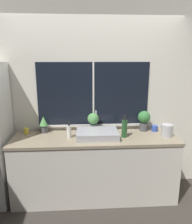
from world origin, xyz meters
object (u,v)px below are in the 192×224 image
at_px(potted_plant_right, 144,119).
at_px(kettle, 167,130).
at_px(mug_blue, 155,128).
at_px(bottle_tall, 124,128).
at_px(potted_plant_center, 93,120).
at_px(soap_bottle, 69,131).
at_px(sink, 97,134).
at_px(mug_yellow, 26,131).
at_px(potted_plant_left, 44,124).

relative_size(potted_plant_right, kettle, 1.61).
bearing_deg(mug_blue, bottle_tall, -155.91).
bearing_deg(kettle, potted_plant_center, 165.57).
bearing_deg(potted_plant_center, mug_blue, -2.15).
bearing_deg(kettle, potted_plant_right, 134.49).
distance_m(potted_plant_center, soap_bottle, 0.42).
xyz_separation_m(soap_bottle, bottle_tall, (0.74, -0.02, 0.03)).
xyz_separation_m(sink, mug_blue, (0.86, 0.19, -0.01)).
bearing_deg(potted_plant_right, potted_plant_center, 180.00).
xyz_separation_m(mug_yellow, kettle, (1.94, -0.21, 0.05)).
distance_m(sink, kettle, 0.95).
relative_size(potted_plant_center, mug_yellow, 3.30).
relative_size(mug_blue, kettle, 0.50).
xyz_separation_m(soap_bottle, mug_blue, (1.23, 0.20, -0.05)).
bearing_deg(mug_blue, mug_yellow, -179.70).
xyz_separation_m(sink, mug_yellow, (-0.99, 0.18, -0.00)).
bearing_deg(sink, potted_plant_right, 17.76).
height_order(potted_plant_left, soap_bottle, potted_plant_left).
height_order(potted_plant_center, kettle, potted_plant_center).
bearing_deg(mug_blue, potted_plant_center, 177.85).
relative_size(mug_yellow, kettle, 0.46).
distance_m(sink, mug_blue, 0.88).
bearing_deg(soap_bottle, bottle_tall, -1.61).
distance_m(mug_yellow, kettle, 1.95).
bearing_deg(potted_plant_right, kettle, -45.51).
height_order(potted_plant_center, mug_yellow, potted_plant_center).
bearing_deg(potted_plant_center, bottle_tall, -31.90).
height_order(soap_bottle, bottle_tall, bottle_tall).
relative_size(potted_plant_center, soap_bottle, 1.27).
distance_m(potted_plant_right, bottle_tall, 0.42).
relative_size(potted_plant_center, kettle, 1.50).
bearing_deg(potted_plant_right, sink, -162.24).
xyz_separation_m(potted_plant_left, mug_yellow, (-0.24, -0.04, -0.09)).
xyz_separation_m(sink, potted_plant_left, (-0.75, 0.22, 0.09)).
height_order(bottle_tall, mug_blue, bottle_tall).
bearing_deg(sink, potted_plant_center, 100.40).
height_order(potted_plant_left, mug_blue, potted_plant_left).
xyz_separation_m(potted_plant_center, potted_plant_right, (0.74, 0.00, 0.00)).
height_order(potted_plant_center, bottle_tall, bottle_tall).
relative_size(sink, kettle, 3.02).
bearing_deg(soap_bottle, potted_plant_right, 12.15).
height_order(potted_plant_right, bottle_tall, bottle_tall).
relative_size(sink, mug_blue, 6.10).
height_order(sink, potted_plant_center, sink).
bearing_deg(potted_plant_center, potted_plant_right, 0.00).
xyz_separation_m(mug_blue, kettle, (0.10, -0.22, 0.05)).
xyz_separation_m(potted_plant_right, mug_yellow, (-1.69, -0.04, -0.13)).
bearing_deg(potted_plant_left, bottle_tall, -12.82).
distance_m(sink, bottle_tall, 0.37).
relative_size(potted_plant_center, mug_blue, 3.04).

